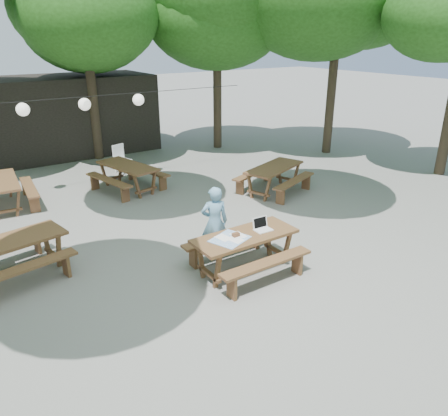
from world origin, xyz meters
TOP-DOWN VIEW (x-y plane):
  - ground at (0.00, 0.00)m, footprint 80.00×80.00m
  - pavilion at (0.50, 10.50)m, footprint 6.00×3.00m
  - main_picnic_table at (0.57, -0.47)m, footprint 2.00×1.58m
  - picnic_table_nw at (-3.16, 1.72)m, footprint 2.16×1.90m
  - picnic_table_ne at (3.91, 2.66)m, footprint 2.32×2.13m
  - picnic_table_far_w at (-2.69, 5.63)m, footprint 1.71×2.05m
  - picnic_table_far_e at (0.55, 5.13)m, footprint 1.97×2.21m
  - woman at (0.42, 0.34)m, footprint 0.63×0.53m
  - plastic_chair at (1.07, 6.86)m, footprint 0.55×0.55m
  - laptop at (0.97, -0.47)m, footprint 0.34×0.27m
  - tabletop_clutter at (0.26, -0.47)m, footprint 0.80×0.74m
  - paper_lanterns at (-0.19, 6.00)m, footprint 9.00×0.34m

SIDE VIEW (x-z plane):
  - ground at x=0.00m, z-range 0.00..0.00m
  - plastic_chair at x=1.07m, z-range -0.19..0.71m
  - main_picnic_table at x=0.57m, z-range 0.01..0.76m
  - picnic_table_nw at x=-3.16m, z-range 0.01..0.76m
  - picnic_table_ne at x=3.91m, z-range 0.01..0.76m
  - picnic_table_far_w at x=-2.69m, z-range 0.01..0.76m
  - picnic_table_far_e at x=0.55m, z-range 0.01..0.76m
  - woman at x=0.42m, z-range 0.00..1.48m
  - tabletop_clutter at x=0.26m, z-range 0.72..0.80m
  - laptop at x=0.97m, z-range 0.69..0.93m
  - pavilion at x=0.50m, z-range 0.00..2.80m
  - paper_lanterns at x=-0.19m, z-range 2.21..2.59m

